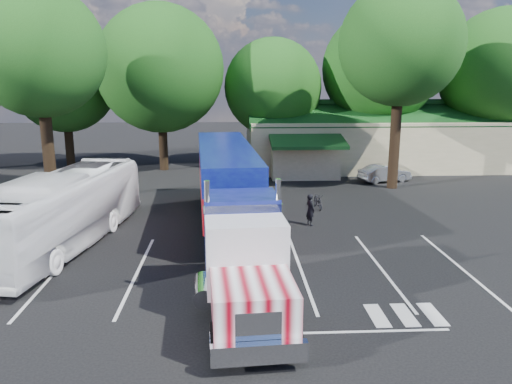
{
  "coord_description": "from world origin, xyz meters",
  "views": [
    {
      "loc": [
        0.51,
        -24.38,
        7.43
      ],
      "look_at": [
        1.68,
        -0.97,
        2.0
      ],
      "focal_mm": 35.0,
      "sensor_mm": 36.0,
      "label": 1
    }
  ],
  "objects_px": {
    "semi_truck": "(229,189)",
    "silver_sedan": "(385,173)",
    "bicycle": "(318,200)",
    "woman": "(310,210)",
    "tour_bus": "(62,211)"
  },
  "relations": [
    {
      "from": "semi_truck",
      "to": "silver_sedan",
      "type": "xyz_separation_m",
      "value": [
        11.17,
        12.61,
        -1.78
      ]
    },
    {
      "from": "semi_truck",
      "to": "bicycle",
      "type": "bearing_deg",
      "value": 43.02
    },
    {
      "from": "semi_truck",
      "to": "bicycle",
      "type": "xyz_separation_m",
      "value": [
        5.1,
        5.47,
        -1.94
      ]
    },
    {
      "from": "woman",
      "to": "silver_sedan",
      "type": "xyz_separation_m",
      "value": [
        7.07,
        10.5,
        -0.19
      ]
    },
    {
      "from": "semi_truck",
      "to": "tour_bus",
      "type": "xyz_separation_m",
      "value": [
        -7.4,
        -0.62,
        -0.74
      ]
    },
    {
      "from": "bicycle",
      "to": "silver_sedan",
      "type": "xyz_separation_m",
      "value": [
        6.07,
        7.15,
        0.17
      ]
    },
    {
      "from": "semi_truck",
      "to": "woman",
      "type": "distance_m",
      "value": 4.88
    },
    {
      "from": "bicycle",
      "to": "tour_bus",
      "type": "bearing_deg",
      "value": -157.32
    },
    {
      "from": "woman",
      "to": "bicycle",
      "type": "relative_size",
      "value": 0.94
    },
    {
      "from": "woman",
      "to": "bicycle",
      "type": "bearing_deg",
      "value": -43.12
    },
    {
      "from": "woman",
      "to": "tour_bus",
      "type": "bearing_deg",
      "value": 76.86
    },
    {
      "from": "bicycle",
      "to": "tour_bus",
      "type": "xyz_separation_m",
      "value": [
        -12.5,
        -6.09,
        1.21
      ]
    },
    {
      "from": "silver_sedan",
      "to": "semi_truck",
      "type": "bearing_deg",
      "value": 121.69
    },
    {
      "from": "woman",
      "to": "tour_bus",
      "type": "height_order",
      "value": "tour_bus"
    },
    {
      "from": "bicycle",
      "to": "tour_bus",
      "type": "relative_size",
      "value": 0.15
    }
  ]
}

